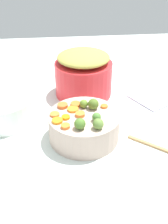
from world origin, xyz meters
The scene contains 20 objects.
tabletop centered at (0.00, 0.00, 0.01)m, with size 2.40×2.40×0.02m, color silver.
serving_bowl_carrots centered at (0.01, -0.04, 0.07)m, with size 0.24×0.24×0.10m, color #C2A797.
metal_pot centered at (-0.02, -0.35, 0.09)m, with size 0.25×0.25×0.15m, color red.
stuffing_mound centered at (-0.02, -0.35, 0.19)m, with size 0.22×0.22×0.05m, color #AAA548.
carrot_slice_0 centered at (0.08, -0.10, 0.12)m, with size 0.04×0.04×0.01m, color orange.
carrot_slice_1 centered at (0.05, -0.07, 0.12)m, with size 0.04×0.04×0.01m, color orange.
carrot_slice_2 centered at (0.03, -0.10, 0.12)m, with size 0.04×0.04×0.01m, color orange.
carrot_slice_3 centered at (0.07, -0.02, 0.12)m, with size 0.03×0.03×0.01m, color orange.
carrot_slice_4 centered at (0.08, 0.03, 0.12)m, with size 0.03×0.03×0.01m, color orange.
carrot_slice_5 centered at (0.11, -0.05, 0.12)m, with size 0.03×0.03×0.01m, color orange.
carrot_slice_6 centered at (0.10, -0.01, 0.12)m, with size 0.03×0.03×0.01m, color orange.
carrot_slice_7 centered at (0.03, -0.03, 0.12)m, with size 0.03×0.03×0.01m, color orange.
carrot_slice_8 centered at (-0.06, -0.08, 0.12)m, with size 0.02×0.02×0.01m, color orange.
brussels_sprout_0 centered at (0.03, 0.03, 0.13)m, with size 0.04×0.04×0.04m, color #4C762A.
brussels_sprout_1 centered at (-0.02, 0.00, 0.13)m, with size 0.03×0.03×0.03m, color #4B7D33.
brussels_sprout_2 centered at (-0.02, 0.04, 0.13)m, with size 0.03×0.03×0.03m, color olive.
brussels_sprout_3 centered at (-0.02, -0.07, 0.13)m, with size 0.04×0.04×0.04m, color #516B24.
brussels_sprout_4 centered at (0.01, -0.08, 0.13)m, with size 0.03×0.03×0.03m, color olive.
casserole_dish centered at (0.30, -0.18, 0.07)m, with size 0.22×0.22×0.09m, color white.
dish_towel centered at (-0.33, -0.28, 0.02)m, with size 0.20×0.16×0.01m, color #A4A3BB.
Camera 1 is at (0.09, 0.68, 0.59)m, focal length 42.07 mm.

